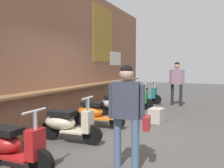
{
  "coord_description": "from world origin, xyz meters",
  "views": [
    {
      "loc": [
        -4.64,
        -1.75,
        1.59
      ],
      "look_at": [
        1.98,
        1.22,
        1.03
      ],
      "focal_mm": 37.4,
      "sensor_mm": 36.0,
      "label": 1
    }
  ],
  "objects_px": {
    "scooter_cream": "(67,123)",
    "shopper_browsing": "(177,78)",
    "scooter_green": "(132,98)",
    "merchandise_crate": "(156,115)",
    "scooter_red": "(11,145)",
    "scooter_orange": "(96,112)",
    "scooter_silver": "(117,104)",
    "scooter_teal": "(143,94)",
    "shopper_with_handbag": "(127,107)"
  },
  "relations": [
    {
      "from": "scooter_red",
      "to": "shopper_browsing",
      "type": "relative_size",
      "value": 0.8
    },
    {
      "from": "scooter_red",
      "to": "scooter_orange",
      "type": "xyz_separation_m",
      "value": [
        2.77,
        -0.0,
        0.0
      ]
    },
    {
      "from": "scooter_cream",
      "to": "shopper_browsing",
      "type": "bearing_deg",
      "value": 71.62
    },
    {
      "from": "shopper_with_handbag",
      "to": "scooter_red",
      "type": "bearing_deg",
      "value": 104.79
    },
    {
      "from": "scooter_cream",
      "to": "scooter_silver",
      "type": "height_order",
      "value": "same"
    },
    {
      "from": "scooter_orange",
      "to": "scooter_green",
      "type": "xyz_separation_m",
      "value": [
        2.85,
        -0.0,
        0.0
      ]
    },
    {
      "from": "scooter_orange",
      "to": "shopper_with_handbag",
      "type": "bearing_deg",
      "value": -54.76
    },
    {
      "from": "scooter_red",
      "to": "scooter_cream",
      "type": "distance_m",
      "value": 1.47
    },
    {
      "from": "scooter_green",
      "to": "merchandise_crate",
      "type": "relative_size",
      "value": 3.16
    },
    {
      "from": "scooter_green",
      "to": "scooter_teal",
      "type": "xyz_separation_m",
      "value": [
        1.42,
        -0.0,
        0.0
      ]
    },
    {
      "from": "scooter_silver",
      "to": "shopper_with_handbag",
      "type": "height_order",
      "value": "shopper_with_handbag"
    },
    {
      "from": "shopper_with_handbag",
      "to": "merchandise_crate",
      "type": "height_order",
      "value": "shopper_with_handbag"
    },
    {
      "from": "scooter_silver",
      "to": "merchandise_crate",
      "type": "xyz_separation_m",
      "value": [
        -0.24,
        -1.32,
        -0.19
      ]
    },
    {
      "from": "scooter_red",
      "to": "shopper_browsing",
      "type": "distance_m",
      "value": 7.2
    },
    {
      "from": "scooter_teal",
      "to": "shopper_with_handbag",
      "type": "relative_size",
      "value": 0.87
    },
    {
      "from": "scooter_orange",
      "to": "scooter_silver",
      "type": "height_order",
      "value": "same"
    },
    {
      "from": "scooter_green",
      "to": "shopper_browsing",
      "type": "distance_m",
      "value": 2.11
    },
    {
      "from": "scooter_orange",
      "to": "shopper_browsing",
      "type": "height_order",
      "value": "shopper_browsing"
    },
    {
      "from": "scooter_cream",
      "to": "shopper_with_handbag",
      "type": "relative_size",
      "value": 0.87
    },
    {
      "from": "scooter_cream",
      "to": "merchandise_crate",
      "type": "xyz_separation_m",
      "value": [
        2.44,
        -1.32,
        -0.19
      ]
    },
    {
      "from": "scooter_teal",
      "to": "scooter_orange",
      "type": "bearing_deg",
      "value": -85.72
    },
    {
      "from": "scooter_red",
      "to": "scooter_cream",
      "type": "xyz_separation_m",
      "value": [
        1.47,
        -0.0,
        0.0
      ]
    },
    {
      "from": "scooter_teal",
      "to": "scooter_silver",
      "type": "bearing_deg",
      "value": -85.72
    },
    {
      "from": "scooter_red",
      "to": "scooter_silver",
      "type": "distance_m",
      "value": 4.15
    },
    {
      "from": "scooter_orange",
      "to": "shopper_with_handbag",
      "type": "xyz_separation_m",
      "value": [
        -2.0,
        -1.61,
        0.58
      ]
    },
    {
      "from": "scooter_silver",
      "to": "scooter_teal",
      "type": "bearing_deg",
      "value": 90.41
    },
    {
      "from": "scooter_red",
      "to": "scooter_silver",
      "type": "relative_size",
      "value": 1.0
    },
    {
      "from": "scooter_cream",
      "to": "scooter_silver",
      "type": "distance_m",
      "value": 2.68
    },
    {
      "from": "scooter_red",
      "to": "scooter_green",
      "type": "distance_m",
      "value": 5.61
    },
    {
      "from": "scooter_cream",
      "to": "merchandise_crate",
      "type": "relative_size",
      "value": 3.16
    },
    {
      "from": "shopper_with_handbag",
      "to": "scooter_orange",
      "type": "bearing_deg",
      "value": 28.07
    },
    {
      "from": "scooter_cream",
      "to": "shopper_browsing",
      "type": "xyz_separation_m",
      "value": [
        5.56,
        -1.39,
        0.7
      ]
    },
    {
      "from": "scooter_red",
      "to": "scooter_green",
      "type": "height_order",
      "value": "same"
    },
    {
      "from": "scooter_silver",
      "to": "shopper_with_handbag",
      "type": "relative_size",
      "value": 0.87
    },
    {
      "from": "shopper_browsing",
      "to": "merchandise_crate",
      "type": "bearing_deg",
      "value": 167.08
    },
    {
      "from": "scooter_red",
      "to": "scooter_cream",
      "type": "height_order",
      "value": "same"
    },
    {
      "from": "shopper_with_handbag",
      "to": "scooter_cream",
      "type": "bearing_deg",
      "value": 55.69
    },
    {
      "from": "scooter_orange",
      "to": "merchandise_crate",
      "type": "distance_m",
      "value": 1.76
    },
    {
      "from": "shopper_browsing",
      "to": "merchandise_crate",
      "type": "relative_size",
      "value": 3.95
    },
    {
      "from": "scooter_green",
      "to": "merchandise_crate",
      "type": "distance_m",
      "value": 2.17
    },
    {
      "from": "scooter_cream",
      "to": "scooter_green",
      "type": "bearing_deg",
      "value": 85.61
    },
    {
      "from": "scooter_cream",
      "to": "scooter_silver",
      "type": "bearing_deg",
      "value": 85.61
    },
    {
      "from": "scooter_green",
      "to": "scooter_orange",
      "type": "bearing_deg",
      "value": -94.24
    },
    {
      "from": "shopper_with_handbag",
      "to": "merchandise_crate",
      "type": "relative_size",
      "value": 3.63
    },
    {
      "from": "scooter_orange",
      "to": "scooter_green",
      "type": "relative_size",
      "value": 1.0
    },
    {
      "from": "scooter_cream",
      "to": "scooter_silver",
      "type": "relative_size",
      "value": 1.0
    },
    {
      "from": "scooter_orange",
      "to": "merchandise_crate",
      "type": "xyz_separation_m",
      "value": [
        1.14,
        -1.32,
        -0.19
      ]
    },
    {
      "from": "scooter_teal",
      "to": "shopper_with_handbag",
      "type": "bearing_deg",
      "value": -71.32
    },
    {
      "from": "scooter_orange",
      "to": "scooter_green",
      "type": "height_order",
      "value": "same"
    },
    {
      "from": "scooter_teal",
      "to": "shopper_browsing",
      "type": "xyz_separation_m",
      "value": [
        -0.0,
        -1.39,
        0.7
      ]
    }
  ]
}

